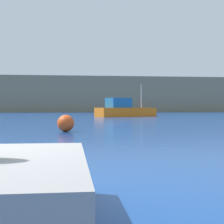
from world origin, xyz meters
TOP-DOWN VIEW (x-y plane):
  - hillside_backdrop at (0.00, 83.06)m, footprint 140.00×16.27m
  - fishing_boat_orange at (7.72, 38.00)m, footprint 8.03×5.34m
  - mooring_buoy at (0.93, 12.00)m, footprint 0.80×0.80m

SIDE VIEW (x-z plane):
  - mooring_buoy at x=0.93m, z-range 0.00..0.80m
  - fishing_boat_orange at x=7.72m, z-range -1.21..2.89m
  - hillside_backdrop at x=0.00m, z-range 0.00..8.46m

